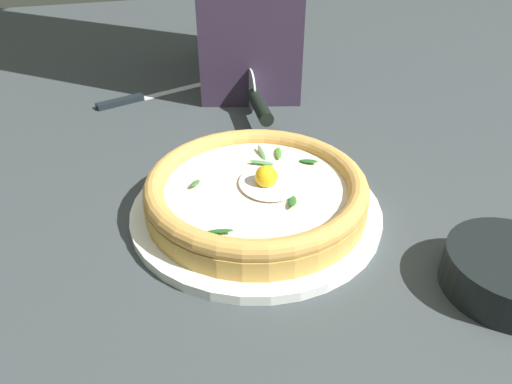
{
  "coord_description": "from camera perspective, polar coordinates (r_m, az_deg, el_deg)",
  "views": [
    {
      "loc": [
        -0.49,
        0.16,
        0.34
      ],
      "look_at": [
        -0.04,
        0.03,
        0.03
      ],
      "focal_mm": 33.78,
      "sensor_mm": 36.0,
      "label": 1
    }
  ],
  "objects": [
    {
      "name": "side_bowl",
      "position": [
        0.53,
        27.77,
        -8.41
      ],
      "size": [
        0.12,
        0.12,
        0.04
      ],
      "primitive_type": "cylinder",
      "color": "black",
      "rests_on": "ground"
    },
    {
      "name": "pizza",
      "position": [
        0.56,
        0.02,
        0.14
      ],
      "size": [
        0.26,
        0.26,
        0.06
      ],
      "color": "gold",
      "rests_on": "pizza_plate"
    },
    {
      "name": "ground_plane",
      "position": [
        0.63,
        1.47,
        -1.29
      ],
      "size": [
        2.4,
        2.4,
        0.03
      ],
      "primitive_type": "cube",
      "color": "#383F41",
      "rests_on": "ground"
    },
    {
      "name": "pizza_cutter",
      "position": [
        0.79,
        0.19,
        10.58
      ],
      "size": [
        0.16,
        0.03,
        0.07
      ],
      "color": "silver",
      "rests_on": "ground"
    },
    {
      "name": "pizza_plate",
      "position": [
        0.58,
        -0.0,
        -2.14
      ],
      "size": [
        0.3,
        0.3,
        0.01
      ],
      "primitive_type": "cylinder",
      "color": "white",
      "rests_on": "ground"
    },
    {
      "name": "table_knife",
      "position": [
        0.92,
        -13.35,
        10.87
      ],
      "size": [
        0.09,
        0.23,
        0.01
      ],
      "color": "silver",
      "rests_on": "ground"
    }
  ]
}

